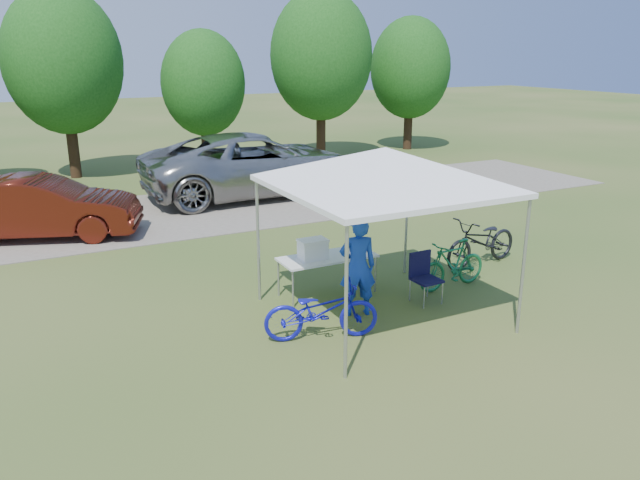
% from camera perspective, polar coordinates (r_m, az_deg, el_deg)
% --- Properties ---
extents(ground, '(100.00, 100.00, 0.00)m').
position_cam_1_polar(ground, '(10.23, 5.54, -6.85)').
color(ground, '#2D5119').
rests_on(ground, ground).
extents(gravel_strip, '(24.00, 5.00, 0.02)m').
position_cam_1_polar(gravel_strip, '(17.15, -8.94, 2.94)').
color(gravel_strip, gray).
rests_on(gravel_strip, ground).
extents(canopy, '(4.53, 4.53, 3.00)m').
position_cam_1_polar(canopy, '(9.48, 6.00, 7.97)').
color(canopy, '#A5A5AA').
rests_on(canopy, ground).
extents(treeline, '(24.89, 4.28, 6.30)m').
position_cam_1_polar(treeline, '(22.42, -15.20, 14.96)').
color(treeline, '#382314').
rests_on(treeline, ground).
extents(folding_table, '(1.69, 0.71, 0.70)m').
position_cam_1_polar(folding_table, '(10.82, 0.67, -1.71)').
color(folding_table, white).
rests_on(folding_table, ground).
extents(folding_chair, '(0.45, 0.46, 0.85)m').
position_cam_1_polar(folding_chair, '(10.72, 9.42, -2.99)').
color(folding_chair, black).
rests_on(folding_chair, ground).
extents(cooler, '(0.48, 0.33, 0.35)m').
position_cam_1_polar(cooler, '(10.63, -0.66, -0.82)').
color(cooler, white).
rests_on(cooler, folding_table).
extents(ice_cream_cup, '(0.09, 0.09, 0.07)m').
position_cam_1_polar(ice_cream_cup, '(11.03, 3.52, -0.95)').
color(ice_cream_cup, gold).
rests_on(ice_cream_cup, folding_table).
extents(cyclist, '(0.69, 0.55, 1.64)m').
position_cam_1_polar(cyclist, '(9.95, 3.45, -2.43)').
color(cyclist, '#153BB2').
rests_on(cyclist, ground).
extents(bike_blue, '(1.80, 1.07, 0.89)m').
position_cam_1_polar(bike_blue, '(9.23, 0.11, -6.48)').
color(bike_blue, '#1516BA').
rests_on(bike_blue, ground).
extents(bike_green, '(1.50, 0.51, 0.89)m').
position_cam_1_polar(bike_green, '(11.41, 12.00, -2.20)').
color(bike_green, '#17683D').
rests_on(bike_green, ground).
extents(bike_dark, '(1.97, 0.92, 0.99)m').
position_cam_1_polar(bike_dark, '(12.72, 14.60, -0.12)').
color(bike_dark, black).
rests_on(bike_dark, ground).
extents(minivan, '(6.54, 3.05, 1.81)m').
position_cam_1_polar(minivan, '(18.35, -5.94, 6.91)').
color(minivan, '#9D9C98').
rests_on(minivan, gravel_strip).
extents(sedan, '(4.48, 2.81, 1.39)m').
position_cam_1_polar(sedan, '(15.40, -24.09, 2.74)').
color(sedan, '#4E160D').
rests_on(sedan, gravel_strip).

